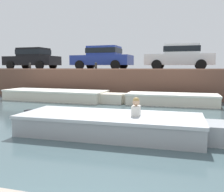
# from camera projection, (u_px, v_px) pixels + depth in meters

# --- Properties ---
(ground_plane) EXTENTS (400.00, 400.00, 0.00)m
(ground_plane) POSITION_uv_depth(u_px,v_px,m) (140.00, 124.00, 8.09)
(ground_plane) COLOR #3D5156
(far_quay_wall) EXTENTS (60.00, 6.00, 1.67)m
(far_quay_wall) POSITION_uv_depth(u_px,v_px,m) (163.00, 82.00, 16.76)
(far_quay_wall) COLOR brown
(far_quay_wall) RESTS_ON ground
(far_wall_coping) EXTENTS (60.00, 0.24, 0.08)m
(far_wall_coping) POSITION_uv_depth(u_px,v_px,m) (159.00, 69.00, 13.92)
(far_wall_coping) COLOR brown
(far_wall_coping) RESTS_ON far_quay_wall
(boat_moored_west_cream) EXTENTS (6.94, 2.16, 0.57)m
(boat_moored_west_cream) POSITION_uv_depth(u_px,v_px,m) (60.00, 95.00, 13.79)
(boat_moored_west_cream) COLOR silver
(boat_moored_west_cream) RESTS_ON ground
(boat_moored_central_cream) EXTENTS (5.20, 1.57, 0.55)m
(boat_moored_central_cream) POSITION_uv_depth(u_px,v_px,m) (167.00, 99.00, 12.26)
(boat_moored_central_cream) COLOR silver
(boat_moored_central_cream) RESTS_ON ground
(motorboat_passing) EXTENTS (5.97, 1.92, 1.04)m
(motorboat_passing) POSITION_uv_depth(u_px,v_px,m) (118.00, 125.00, 6.69)
(motorboat_passing) COLOR #93999E
(motorboat_passing) RESTS_ON ground
(car_leftmost_black) EXTENTS (3.99, 1.99, 1.54)m
(car_leftmost_black) POSITION_uv_depth(u_px,v_px,m) (33.00, 58.00, 18.18)
(car_leftmost_black) COLOR black
(car_leftmost_black) RESTS_ON far_quay_wall
(car_left_inner_blue) EXTENTS (4.04, 2.10, 1.54)m
(car_left_inner_blue) POSITION_uv_depth(u_px,v_px,m) (103.00, 57.00, 16.69)
(car_left_inner_blue) COLOR #233893
(car_left_inner_blue) RESTS_ON far_quay_wall
(car_centre_white) EXTENTS (4.08, 1.91, 1.54)m
(car_centre_white) POSITION_uv_depth(u_px,v_px,m) (180.00, 56.00, 15.31)
(car_centre_white) COLOR white
(car_centre_white) RESTS_ON far_quay_wall
(mooring_bollard_west) EXTENTS (0.15, 0.15, 0.45)m
(mooring_bollard_west) POSITION_uv_depth(u_px,v_px,m) (30.00, 66.00, 16.33)
(mooring_bollard_west) COLOR #2D2B28
(mooring_bollard_west) RESTS_ON far_quay_wall
(mooring_bollard_mid) EXTENTS (0.15, 0.15, 0.45)m
(mooring_bollard_mid) POSITION_uv_depth(u_px,v_px,m) (96.00, 66.00, 15.07)
(mooring_bollard_mid) COLOR #2D2B28
(mooring_bollard_mid) RESTS_ON far_quay_wall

